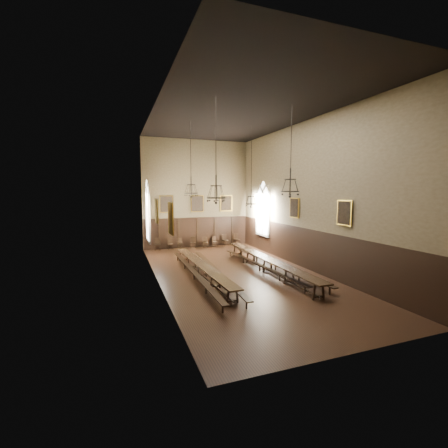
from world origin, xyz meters
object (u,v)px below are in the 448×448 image
chandelier_back_right (251,198)px  chair_0 (157,247)px  chandelier_back_left (191,188)px  chandelier_front_left (216,191)px  chair_4 (205,244)px  chair_2 (180,246)px  chair_3 (193,245)px  bench_right_inner (260,267)px  bench_left_inner (216,273)px  bench_right_outer (275,266)px  bench_left_outer (194,274)px  chair_1 (170,246)px  table_left (202,271)px  chair_5 (215,243)px  table_right (268,265)px  chair_6 (225,242)px  chandelier_front_right (290,186)px  chair_7 (237,242)px

chandelier_back_right → chair_0: bearing=131.9°
chandelier_back_left → chandelier_front_left: size_ratio=0.96×
chair_0 → chair_4: bearing=9.6°
chair_2 → chair_0: bearing=169.3°
chair_3 → chair_0: bearing=-162.6°
bench_right_inner → chandelier_back_left: 6.35m
bench_left_inner → chair_3: bearing=84.4°
bench_right_outer → bench_left_outer: bearing=-178.6°
chair_1 → table_left: bearing=-87.1°
chandelier_back_right → chair_5: bearing=95.1°
table_right → chandelier_back_left: bearing=146.6°
chair_1 → chair_2: 0.83m
table_left → chair_6: chair_6 is taller
bench_right_outer → chandelier_back_right: bearing=100.7°
bench_right_outer → chair_1: chair_1 is taller
bench_left_outer → bench_right_inner: bearing=4.7°
bench_right_outer → chair_4: chair_4 is taller
chair_3 → chandelier_back_right: 7.71m
bench_right_outer → chair_6: 8.66m
chair_6 → chandelier_front_left: 12.81m
bench_left_inner → chair_2: 8.72m
bench_right_outer → chandelier_back_left: size_ratio=2.21×
bench_right_outer → chair_1: (-4.86, 8.65, -0.00)m
bench_right_inner → bench_right_outer: bench_right_outer is taller
bench_left_outer → bench_left_inner: size_ratio=1.03×
bench_right_inner → bench_left_outer: bearing=-175.3°
table_left → chandelier_back_right: 6.12m
chair_1 → chandelier_front_left: chandelier_front_left is taller
bench_left_outer → chandelier_front_right: chandelier_front_right is taller
bench_left_outer → chair_6: chair_6 is taller
chandelier_back_left → chair_7: bearing=47.8°
chair_2 → chandelier_front_left: chandelier_front_left is taller
chair_2 → chair_3: bearing=-3.8°
chair_4 → chair_5: bearing=15.0°
chandelier_back_right → chandelier_front_right: (-0.15, -4.94, 0.73)m
bench_right_inner → chair_6: bearing=84.0°
bench_right_inner → chair_5: 8.43m
chandelier_back_right → chair_6: bearing=86.1°
chandelier_back_right → table_right: bearing=-92.2°
bench_left_inner → chair_7: 10.05m
table_right → chair_3: 9.02m
table_right → chandelier_front_right: bearing=-91.3°
chair_2 → chandelier_back_right: (3.57, -6.00, 4.05)m
chandelier_back_left → chandelier_front_left: same height
chandelier_front_left → chair_6: bearing=67.9°
bench_right_inner → chair_2: chair_2 is taller
table_left → chandelier_front_left: size_ratio=2.03×
chandelier_front_right → chair_3: bearing=101.9°
chandelier_front_right → chandelier_back_left: bearing=128.3°
chair_3 → chair_4: bearing=11.5°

